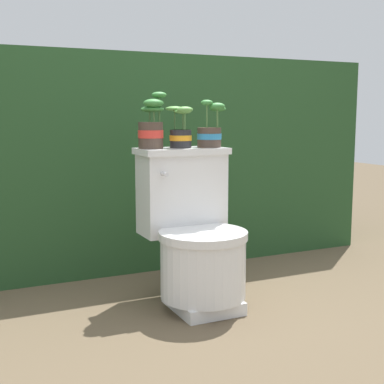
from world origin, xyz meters
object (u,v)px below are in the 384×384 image
object	(u,v)px
potted_plant_left	(151,128)
potted_plant_middle	(210,132)
potted_plant_midleft	(181,131)
toilet	(194,236)

from	to	relation	value
potted_plant_left	potted_plant_middle	distance (m)	0.30
potted_plant_left	potted_plant_midleft	world-z (taller)	potted_plant_left
potted_plant_middle	potted_plant_midleft	bearing A→B (deg)	172.72
potted_plant_left	potted_plant_middle	bearing A→B (deg)	-5.95
toilet	potted_plant_midleft	distance (m)	0.51
potted_plant_midleft	potted_plant_middle	bearing A→B (deg)	-7.28
toilet	potted_plant_midleft	world-z (taller)	potted_plant_midleft
potted_plant_midleft	potted_plant_middle	world-z (taller)	potted_plant_middle
toilet	potted_plant_middle	size ratio (longest dim) A/B	3.17
toilet	potted_plant_left	size ratio (longest dim) A/B	2.74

